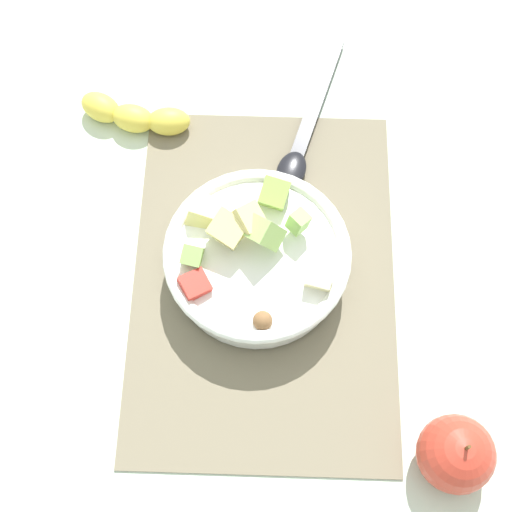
# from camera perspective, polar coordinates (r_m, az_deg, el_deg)

# --- Properties ---
(ground_plane) EXTENTS (2.40, 2.40, 0.00)m
(ground_plane) POSITION_cam_1_polar(r_m,az_deg,el_deg) (0.86, 0.54, -1.78)
(ground_plane) COLOR silver
(placemat) EXTENTS (0.45, 0.31, 0.01)m
(placemat) POSITION_cam_1_polar(r_m,az_deg,el_deg) (0.85, 0.54, -1.70)
(placemat) COLOR #756B56
(placemat) RESTS_ON ground_plane
(salad_bowl) EXTENTS (0.21, 0.21, 0.10)m
(salad_bowl) POSITION_cam_1_polar(r_m,az_deg,el_deg) (0.82, -0.08, -0.09)
(salad_bowl) COLOR white
(salad_bowl) RESTS_ON placemat
(serving_spoon) EXTENTS (0.24, 0.10, 0.01)m
(serving_spoon) POSITION_cam_1_polar(r_m,az_deg,el_deg) (0.94, 3.74, 9.53)
(serving_spoon) COLOR black
(serving_spoon) RESTS_ON placemat
(whole_apple) EXTENTS (0.08, 0.08, 0.09)m
(whole_apple) POSITION_cam_1_polar(r_m,az_deg,el_deg) (0.79, 15.47, -14.90)
(whole_apple) COLOR #BC3828
(whole_apple) RESTS_ON ground_plane
(banana_whole) EXTENTS (0.07, 0.15, 0.04)m
(banana_whole) POSITION_cam_1_polar(r_m,az_deg,el_deg) (0.96, -9.73, 10.93)
(banana_whole) COLOR yellow
(banana_whole) RESTS_ON ground_plane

